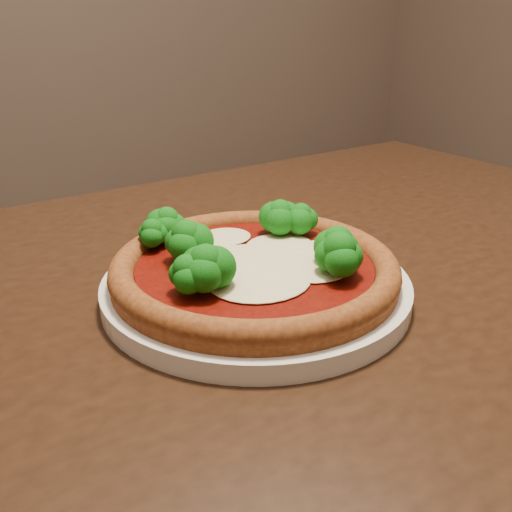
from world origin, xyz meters
TOP-DOWN VIEW (x-y plane):
  - dining_table at (-0.13, -0.18)m, footprint 1.17×0.85m
  - plate at (-0.20, -0.21)m, footprint 0.29×0.29m
  - pizza at (-0.20, -0.21)m, footprint 0.26×0.26m

SIDE VIEW (x-z plane):
  - dining_table at x=-0.13m, z-range 0.27..1.02m
  - plate at x=-0.20m, z-range 0.75..0.77m
  - pizza at x=-0.20m, z-range 0.75..0.82m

